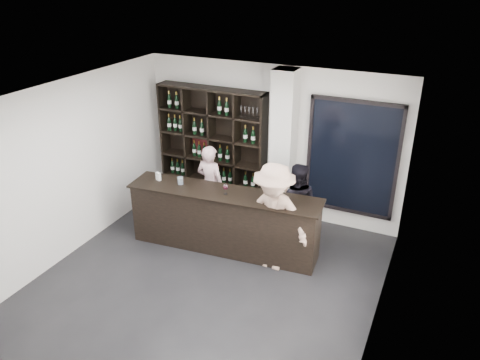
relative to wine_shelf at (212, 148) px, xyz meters
The scene contains 12 objects.
floor 3.06m from the wine_shelf, 65.85° to the right, with size 5.00×5.50×0.01m, color black.
wine_shelf is the anchor object (origin of this frame).
structural_column 1.52m from the wine_shelf, ahead, with size 0.40×0.40×2.90m, color silver.
glass_panel 2.71m from the wine_shelf, ahead, with size 1.60×0.08×2.10m.
tasting_counter 1.85m from the wine_shelf, 56.03° to the right, with size 3.27×0.68×1.08m.
taster_pink 0.90m from the wine_shelf, 65.44° to the right, with size 0.56×0.37×1.54m, color beige.
taster_black 2.16m from the wine_shelf, 19.76° to the right, with size 0.72×0.56×1.49m, color black.
customer 2.49m from the wine_shelf, 39.65° to the right, with size 1.16×0.67×1.80m, color tan.
wine_glass 1.79m from the wine_shelf, 55.20° to the right, with size 0.08×0.08×0.20m, color white, non-canonical shape.
spit_cup 1.47m from the wine_shelf, 83.92° to the right, with size 0.10×0.10×0.13m, color silver.
napkin_stack 2.46m from the wine_shelf, 34.10° to the right, with size 0.12×0.12×0.02m, color white.
card_stand 1.51m from the wine_shelf, 100.57° to the right, with size 0.10×0.05×0.14m, color white.
Camera 1 is at (2.95, -5.00, 4.51)m, focal length 35.00 mm.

